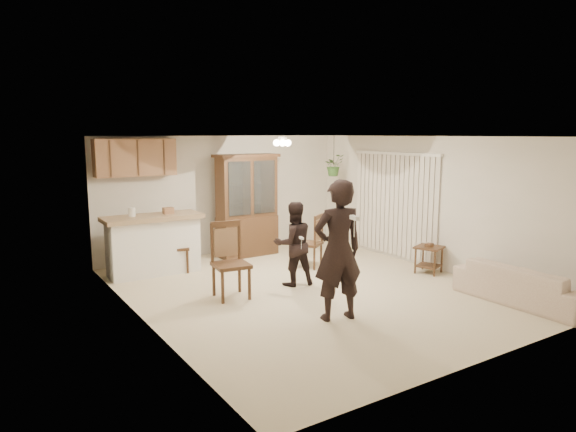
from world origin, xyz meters
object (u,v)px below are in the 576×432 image
sofa (525,279)px  side_table (429,259)px  china_hutch (247,206)px  chair_hutch_left (176,256)px  child (294,246)px  adult (338,256)px  chair_hutch_right (309,252)px  chair_bar (231,277)px

sofa → side_table: size_ratio=3.19×
china_hutch → chair_hutch_left: 1.94m
child → adult: bearing=88.2°
child → chair_hutch_left: bearing=-43.0°
adult → chair_hutch_right: adult is taller
adult → child: adult is taller
side_table → child: bearing=163.9°
child → chair_hutch_left: child is taller
sofa → chair_hutch_right: chair_hutch_right is taller
sofa → chair_hutch_left: bearing=39.1°
chair_hutch_left → china_hutch: bearing=31.7°
chair_hutch_left → side_table: bearing=-16.6°
sofa → child: size_ratio=1.39×
child → chair_bar: bearing=13.8°
china_hutch → chair_hutch_left: china_hutch is taller
child → chair_hutch_right: (0.89, 0.82, -0.38)m
chair_hutch_right → child: bearing=8.8°
chair_hutch_right → china_hutch: bearing=-104.9°
adult → chair_hutch_left: bearing=-62.7°
china_hutch → chair_hutch_right: 1.77m
sofa → side_table: sofa is taller
sofa → china_hutch: size_ratio=0.88×
china_hutch → side_table: bearing=-56.2°
adult → china_hutch: china_hutch is taller
adult → chair_bar: bearing=-51.5°
child → chair_bar: size_ratio=1.14×
side_table → sofa: bearing=-92.4°
sofa → adult: bearing=69.9°
sofa → adult: (-2.81, 1.00, 0.53)m
side_table → adult: bearing=-161.6°
china_hutch → sofa: bearing=-68.9°
side_table → chair_bar: size_ratio=0.49×
china_hutch → chair_bar: size_ratio=1.79×
sofa → chair_bar: (-3.63, 2.63, -0.03)m
adult → chair_hutch_right: size_ratio=1.74×
side_table → chair_hutch_left: size_ratio=0.57×
china_hutch → chair_bar: 2.94m
sofa → adult: 3.03m
china_hutch → child: bearing=-100.2°
child → chair_hutch_right: size_ratio=1.31×
chair_hutch_left → chair_hutch_right: bearing=-7.9°
china_hutch → chair_bar: (-1.57, -2.39, -0.72)m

